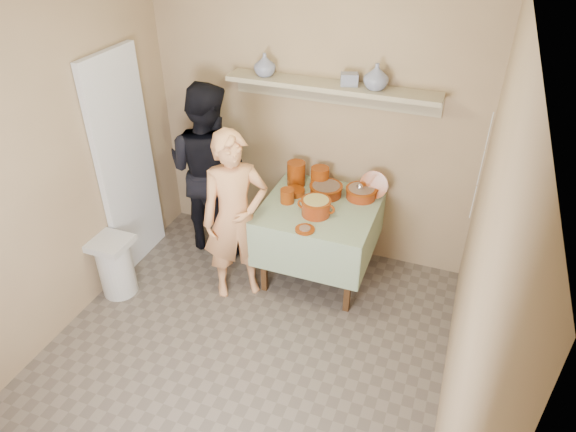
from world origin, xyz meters
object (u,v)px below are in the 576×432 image
at_px(person_cook, 235,218).
at_px(trash_bin, 116,266).
at_px(person_helper, 208,169).
at_px(serving_table, 320,217).
at_px(cazuela_rice, 316,206).

distance_m(person_cook, trash_bin, 1.18).
bearing_deg(person_helper, serving_table, 177.65).
xyz_separation_m(serving_table, cazuela_rice, (0.01, -0.15, 0.20)).
xyz_separation_m(person_helper, cazuela_rice, (1.16, -0.28, 0.01)).
bearing_deg(trash_bin, serving_table, 28.38).
bearing_deg(person_helper, person_cook, 137.85).
distance_m(serving_table, trash_bin, 1.84).
bearing_deg(person_cook, serving_table, 1.61).
bearing_deg(trash_bin, cazuela_rice, 23.80).
relative_size(serving_table, trash_bin, 1.74).
relative_size(serving_table, cazuela_rice, 2.95).
xyz_separation_m(person_helper, serving_table, (1.15, -0.13, -0.20)).
distance_m(person_helper, cazuela_rice, 1.20).
distance_m(person_cook, serving_table, 0.76).
bearing_deg(serving_table, trash_bin, -151.62).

